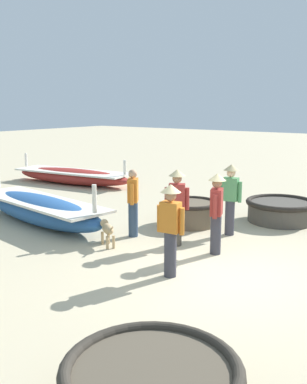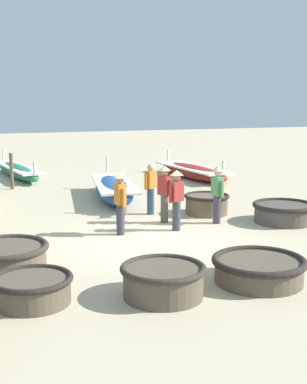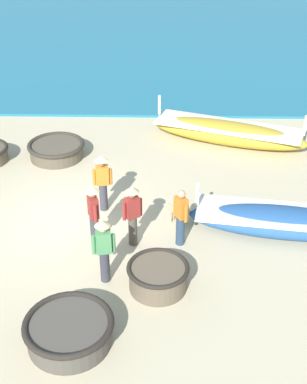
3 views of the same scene
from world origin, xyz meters
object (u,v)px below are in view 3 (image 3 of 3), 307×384
object	(u,v)px
coracle_far_left	(69,331)
coracle_beside_post	(56,149)
fisherman_crouching	(181,216)
fisherman_standing_right	(104,247)
fisherman_standing_left	(103,179)
long_boat_red_hull	(283,222)
coracle_front_left	(158,276)
fisherman_hauling	(132,212)
long_boat_ochre_hull	(228,133)
fisherman_by_coracle	(93,212)
dog	(180,212)

from	to	relation	value
coracle_far_left	coracle_beside_post	bearing A→B (deg)	-168.14
fisherman_crouching	fisherman_standing_right	bearing A→B (deg)	-50.48
fisherman_standing_left	coracle_far_left	bearing A→B (deg)	-2.27
long_boat_red_hull	fisherman_standing_left	world-z (taller)	fisherman_standing_left
coracle_front_left	fisherman_hauling	distance (m)	1.87
long_boat_ochre_hull	fisherman_standing_left	distance (m)	5.72
coracle_beside_post	fisherman_standing_right	bearing A→B (deg)	19.96
fisherman_by_coracle	dog	bearing A→B (deg)	113.24
long_boat_red_hull	fisherman_standing_right	xyz separation A→B (m)	(1.93, -4.39, 0.59)
long_boat_ochre_hull	fisherman_crouching	world-z (taller)	fisherman_crouching
long_boat_red_hull	fisherman_hauling	bearing A→B (deg)	-82.30
long_boat_red_hull	fisherman_crouching	world-z (taller)	fisherman_crouching
coracle_front_left	long_boat_ochre_hull	bearing A→B (deg)	162.97
coracle_far_left	fisherman_crouching	bearing A→B (deg)	145.71
fisherman_standing_right	coracle_far_left	bearing A→B (deg)	-15.59
long_boat_ochre_hull	dog	xyz separation A→B (m)	(4.87, -1.74, -0.03)
coracle_beside_post	fisherman_hauling	size ratio (longest dim) A/B	1.11
long_boat_red_hull	fisherman_by_coracle	xyz separation A→B (m)	(0.52, -4.78, 0.59)
fisherman_by_coracle	dog	world-z (taller)	fisherman_by_coracle
fisherman_standing_right	fisherman_standing_left	distance (m)	2.99
dog	fisherman_hauling	bearing A→B (deg)	-52.36
fisherman_by_coracle	dog	xyz separation A→B (m)	(-0.92, 2.14, -0.59)
coracle_beside_post	long_boat_red_hull	size ratio (longest dim) A/B	0.37
coracle_far_left	fisherman_by_coracle	world-z (taller)	fisherman_by_coracle
coracle_far_left	fisherman_standing_right	xyz separation A→B (m)	(-1.89, 0.53, 0.65)
fisherman_crouching	fisherman_hauling	bearing A→B (deg)	-88.70
fisherman_standing_right	fisherman_standing_left	bearing A→B (deg)	-173.56
coracle_beside_post	coracle_far_left	xyz separation A→B (m)	(7.92, 1.66, 0.03)
coracle_far_left	fisherman_crouching	size ratio (longest dim) A/B	1.16
fisherman_crouching	coracle_beside_post	bearing A→B (deg)	-139.45
coracle_beside_post	dog	distance (m)	5.40
long_boat_ochre_hull	fisherman_by_coracle	distance (m)	6.99
fisherman_standing_right	dog	xyz separation A→B (m)	(-2.32, 1.74, -0.59)
coracle_far_left	long_boat_red_hull	bearing A→B (deg)	127.83
fisherman_standing_left	fisherman_by_coracle	bearing A→B (deg)	-2.20
fisherman_crouching	fisherman_by_coracle	bearing A→B (deg)	-89.19
coracle_front_left	dog	distance (m)	2.60
fisherman_standing_left	dog	xyz separation A→B (m)	(0.64, 2.08, -0.59)
long_boat_red_hull	dog	size ratio (longest dim) A/B	8.09
long_boat_red_hull	dog	world-z (taller)	long_boat_red_hull
coracle_beside_post	dog	size ratio (longest dim) A/B	3.03
fisherman_standing_left	fisherman_hauling	bearing A→B (deg)	29.79
fisherman_hauling	fisherman_crouching	size ratio (longest dim) A/B	1.06
long_boat_red_hull	fisherman_hauling	size ratio (longest dim) A/B	2.97
coracle_far_left	long_boat_ochre_hull	world-z (taller)	long_boat_ochre_hull
coracle_beside_post	fisherman_crouching	distance (m)	6.07
fisherman_standing_left	fisherman_standing_right	bearing A→B (deg)	6.44
long_boat_red_hull	fisherman_by_coracle	distance (m)	4.84
coracle_beside_post	coracle_front_left	distance (m)	7.12
coracle_far_left	fisherman_standing_left	bearing A→B (deg)	177.73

